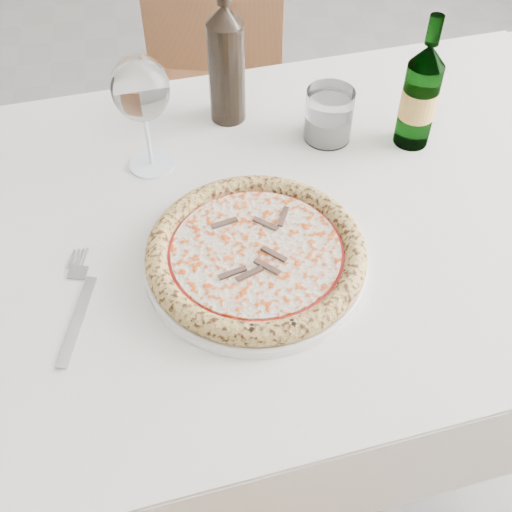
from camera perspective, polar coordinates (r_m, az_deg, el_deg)
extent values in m
cube|color=gray|center=(1.61, -9.69, -18.27)|extent=(5.00, 6.00, 0.02)
cube|color=brown|center=(1.00, -1.01, 2.42)|extent=(1.36, 0.85, 0.04)
cube|color=white|center=(0.99, -1.03, 3.36)|extent=(1.42, 0.92, 0.01)
cube|color=white|center=(1.36, -3.81, 11.63)|extent=(1.36, 0.01, 0.22)
cube|color=white|center=(0.86, 3.78, -21.04)|extent=(1.36, 0.01, 0.22)
cylinder|color=brown|center=(1.64, 18.02, 3.36)|extent=(0.06, 0.06, 0.71)
cube|color=brown|center=(1.74, -4.45, 12.89)|extent=(0.46, 0.46, 0.04)
cylinder|color=brown|center=(1.99, 1.31, 9.71)|extent=(0.04, 0.04, 0.43)
cylinder|color=brown|center=(1.75, 0.30, 3.27)|extent=(0.04, 0.04, 0.43)
cylinder|color=brown|center=(2.03, -7.82, 10.25)|extent=(0.04, 0.04, 0.43)
cylinder|color=brown|center=(1.80, -9.86, 4.02)|extent=(0.04, 0.04, 0.43)
cylinder|color=white|center=(0.91, 0.00, -0.55)|extent=(0.32, 0.32, 0.01)
torus|color=white|center=(0.91, 0.00, -0.34)|extent=(0.32, 0.32, 0.01)
cylinder|color=tan|center=(0.90, 0.00, 0.00)|extent=(0.30, 0.30, 0.01)
torus|color=tan|center=(0.90, 0.00, 0.34)|extent=(0.31, 0.31, 0.03)
cylinder|color=red|center=(0.90, 0.00, 0.34)|extent=(0.26, 0.26, 0.00)
cylinder|color=beige|center=(0.89, 0.00, 0.47)|extent=(0.24, 0.24, 0.00)
cube|color=brown|center=(0.89, 1.91, 0.92)|extent=(0.04, 0.01, 0.00)
cube|color=brown|center=(0.92, 1.45, 2.64)|extent=(0.03, 0.04, 0.00)
cube|color=brown|center=(0.93, -1.63, 3.47)|extent=(0.02, 0.04, 0.00)
cube|color=brown|center=(0.90, -2.20, 1.12)|extent=(0.04, 0.02, 0.00)
cube|color=brown|center=(0.87, -2.91, -0.88)|extent=(0.04, 0.02, 0.00)
cube|color=brown|center=(0.84, -0.23, -2.99)|extent=(0.02, 0.04, 0.00)
cube|color=brown|center=(0.87, 2.04, -0.65)|extent=(0.03, 0.04, 0.00)
cube|color=#9EA0A4|center=(0.88, -15.59, -5.65)|extent=(0.05, 0.15, 0.00)
cube|color=#9EA0A4|center=(0.94, -15.56, -1.25)|extent=(0.03, 0.03, 0.00)
cylinder|color=#9EA0A4|center=(0.96, -16.11, -0.05)|extent=(0.00, 0.04, 0.00)
cylinder|color=#9EA0A4|center=(0.96, -15.74, 0.00)|extent=(0.00, 0.04, 0.00)
cylinder|color=#9EA0A4|center=(0.96, -15.36, 0.06)|extent=(0.00, 0.04, 0.00)
cylinder|color=#9EA0A4|center=(0.96, -14.99, 0.11)|extent=(0.00, 0.04, 0.00)
cylinder|color=white|center=(1.09, -9.23, 8.10)|extent=(0.08, 0.08, 0.00)
cylinder|color=white|center=(1.06, -9.57, 10.27)|extent=(0.01, 0.01, 0.10)
ellipsoid|color=silver|center=(1.00, -10.25, 14.46)|extent=(0.09, 0.09, 0.10)
cylinder|color=silver|center=(1.11, 6.50, 12.34)|extent=(0.08, 0.08, 0.09)
cylinder|color=silver|center=(1.13, 6.40, 11.42)|extent=(0.07, 0.07, 0.04)
cylinder|color=#245824|center=(1.11, 14.19, 12.87)|extent=(0.06, 0.06, 0.15)
cone|color=#245824|center=(1.07, 15.13, 16.88)|extent=(0.06, 0.06, 0.04)
cylinder|color=#245824|center=(1.05, 15.59, 18.79)|extent=(0.02, 0.02, 0.05)
cylinder|color=#F1E752|center=(1.11, 14.24, 13.06)|extent=(0.06, 0.06, 0.05)
cylinder|color=black|center=(1.13, -2.62, 15.96)|extent=(0.06, 0.06, 0.18)
cone|color=black|center=(1.08, -2.82, 20.72)|extent=(0.06, 0.06, 0.03)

